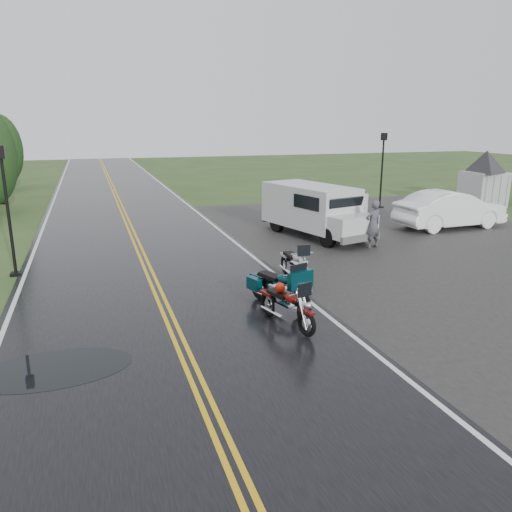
{
  "coord_description": "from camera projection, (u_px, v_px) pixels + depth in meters",
  "views": [
    {
      "loc": [
        -1.61,
        -11.22,
        4.74
      ],
      "look_at": [
        2.8,
        2.0,
        1.0
      ],
      "focal_mm": 35.0,
      "sensor_mm": 36.0,
      "label": 1
    }
  ],
  "objects": [
    {
      "name": "tree_left_far",
      "position": [
        2.0,
        158.0,
        35.62
      ],
      "size": [
        2.97,
        2.97,
        4.57
      ],
      "primitive_type": null,
      "color": "#1E3D19",
      "rests_on": "ground"
    },
    {
      "name": "lamp_post_far_left",
      "position": [
        0.0,
        168.0,
        29.41
      ],
      "size": [
        0.37,
        0.37,
        4.29
      ],
      "primitive_type": null,
      "color": "black",
      "rests_on": "ground"
    },
    {
      "name": "road",
      "position": [
        134.0,
        237.0,
        21.16
      ],
      "size": [
        8.0,
        100.0,
        0.04
      ],
      "primitive_type": "cube",
      "color": "black",
      "rests_on": "ground"
    },
    {
      "name": "person_at_van",
      "position": [
        373.0,
        225.0,
        19.17
      ],
      "size": [
        0.75,
        0.57,
        1.85
      ],
      "primitive_type": "imported",
      "rotation": [
        0.0,
        0.0,
        3.35
      ],
      "color": "#49484D",
      "rests_on": "ground"
    },
    {
      "name": "ground",
      "position": [
        172.0,
        326.0,
        12.0
      ],
      "size": [
        120.0,
        120.0,
        0.0
      ],
      "primitive_type": "plane",
      "color": "#2D471E",
      "rests_on": "ground"
    },
    {
      "name": "motorcycle_silver",
      "position": [
        305.0,
        270.0,
        14.38
      ],
      "size": [
        0.84,
        2.17,
        1.27
      ],
      "primitive_type": null,
      "rotation": [
        0.0,
        0.0,
        -0.03
      ],
      "color": "#A3A4AA",
      "rests_on": "ground"
    },
    {
      "name": "motorcycle_teal",
      "position": [
        302.0,
        294.0,
        12.22
      ],
      "size": [
        1.53,
        2.45,
        1.36
      ],
      "primitive_type": null,
      "rotation": [
        0.0,
        0.0,
        0.33
      ],
      "color": "#042B32",
      "rests_on": "ground"
    },
    {
      "name": "sedan_white",
      "position": [
        450.0,
        210.0,
        22.86
      ],
      "size": [
        5.26,
        2.04,
        1.71
      ],
      "primitive_type": "imported",
      "rotation": [
        0.0,
        0.0,
        1.62
      ],
      "color": "white",
      "rests_on": "ground"
    },
    {
      "name": "van_white",
      "position": [
        329.0,
        220.0,
        19.19
      ],
      "size": [
        3.45,
        5.99,
        2.22
      ],
      "primitive_type": null,
      "rotation": [
        0.0,
        0.0,
        0.25
      ],
      "color": "silver",
      "rests_on": "ground"
    },
    {
      "name": "parking_pad",
      "position": [
        426.0,
        244.0,
        19.94
      ],
      "size": [
        14.0,
        24.0,
        0.03
      ],
      "primitive_type": "cube",
      "color": "black",
      "rests_on": "ground"
    },
    {
      "name": "visitor_center",
      "position": [
        486.0,
        165.0,
        28.49
      ],
      "size": [
        16.0,
        10.0,
        4.8
      ],
      "primitive_type": null,
      "color": "#A8AAAD",
      "rests_on": "ground"
    },
    {
      "name": "lamp_post_far_right",
      "position": [
        382.0,
        171.0,
        28.02
      ],
      "size": [
        0.36,
        0.36,
        4.23
      ],
      "primitive_type": null,
      "color": "black",
      "rests_on": "ground"
    },
    {
      "name": "lamp_post_near_left",
      "position": [
        8.0,
        212.0,
        15.44
      ],
      "size": [
        0.35,
        0.35,
        4.13
      ],
      "primitive_type": null,
      "color": "black",
      "rests_on": "ground"
    },
    {
      "name": "motorcycle_red",
      "position": [
        307.0,
        313.0,
        11.15
      ],
      "size": [
        1.25,
        2.19,
        1.22
      ],
      "primitive_type": null,
      "rotation": [
        0.0,
        0.0,
        0.25
      ],
      "color": "#600B0B",
      "rests_on": "ground"
    }
  ]
}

